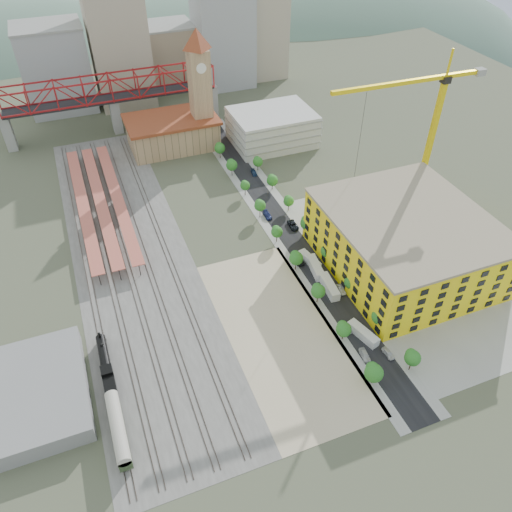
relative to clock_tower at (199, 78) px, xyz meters
name	(u,v)px	position (x,y,z in m)	size (l,w,h in m)	color
ground	(253,258)	(-8.00, -79.99, -28.70)	(400.00, 400.00, 0.00)	#474C38
ballast_strip	(130,252)	(-44.00, -62.49, -28.67)	(36.00, 165.00, 0.06)	#605E59
dirt_lot	(280,332)	(-12.00, -111.49, -28.67)	(28.00, 67.00, 0.06)	tan
street_asphalt	(280,221)	(8.00, -64.99, -28.67)	(12.00, 170.00, 0.06)	black
sidewalk_west	(265,225)	(2.50, -64.99, -28.68)	(3.00, 170.00, 0.04)	gray
sidewalk_east	(294,218)	(13.50, -64.99, -28.68)	(3.00, 170.00, 0.04)	gray
construction_pad	(407,263)	(37.00, -99.99, -28.67)	(50.00, 90.00, 0.06)	gray
rail_tracks	(125,253)	(-45.80, -62.49, -28.55)	(26.56, 160.00, 0.18)	#382B23
platform_canopies	(100,200)	(-49.00, -34.99, -24.70)	(16.00, 80.00, 4.12)	#B95247
station_hall	(172,132)	(-13.00, 2.01, -22.03)	(38.00, 24.00, 13.10)	tan
clock_tower	(199,78)	(0.00, 0.00, 0.00)	(12.00, 12.00, 52.00)	tan
parking_garage	(272,127)	(28.00, -9.99, -21.70)	(34.00, 26.00, 14.00)	silver
truss_bridge	(111,91)	(-33.00, 25.01, -9.83)	(94.00, 9.60, 25.60)	gray
construction_building	(405,242)	(34.00, -99.99, -19.29)	(44.60, 50.60, 18.80)	yellow
warehouse	(39,393)	(-74.00, -109.99, -26.20)	(22.00, 32.00, 5.00)	gray
street_trees	(292,238)	(8.00, -74.99, -28.70)	(15.40, 124.40, 8.00)	#1E5D1C
skyline	(164,46)	(-0.53, 62.32, -5.89)	(133.00, 46.00, 60.00)	#9EA0A3
distant_hills	(191,126)	(37.28, 180.01, -108.23)	(647.00, 264.00, 227.00)	#4C6B59
locomotive	(106,364)	(-58.00, -107.02, -26.69)	(2.79, 21.54, 5.38)	black
coach	(118,429)	(-58.00, -126.77, -25.70)	(3.09, 17.95, 5.63)	#29371E
tower_crane	(427,119)	(53.71, -74.36, 5.85)	(52.45, 3.35, 55.98)	yellow
site_trailer_a	(363,334)	(8.00, -121.28, -27.37)	(2.55, 9.68, 2.65)	silver
site_trailer_b	(329,287)	(8.00, -101.85, -27.28)	(2.72, 10.35, 2.83)	silver
site_trailer_c	(315,267)	(8.00, -92.69, -27.31)	(2.67, 10.16, 2.78)	silver
site_trailer_d	(310,260)	(8.00, -88.63, -27.47)	(2.36, 8.97, 2.46)	silver
car_0	(365,355)	(5.00, -127.40, -27.90)	(1.89, 4.69, 1.60)	#BBBBBB
car_1	(346,328)	(5.00, -117.41, -28.00)	(1.47, 4.22, 1.39)	#9F9FA4
car_2	(299,260)	(5.00, -86.98, -27.93)	(2.53, 5.48, 1.52)	black
car_3	(268,215)	(5.00, -60.97, -27.94)	(2.13, 5.23, 1.52)	navy
car_4	(388,353)	(11.00, -129.10, -27.96)	(1.73, 4.30, 1.47)	silver
car_5	(341,290)	(11.00, -103.65, -27.97)	(1.54, 4.41, 1.45)	#9C9CA1
car_6	(293,225)	(11.00, -69.63, -27.89)	(2.67, 5.80, 1.61)	black
car_7	(254,173)	(11.00, -32.13, -28.03)	(1.87, 4.60, 1.33)	navy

